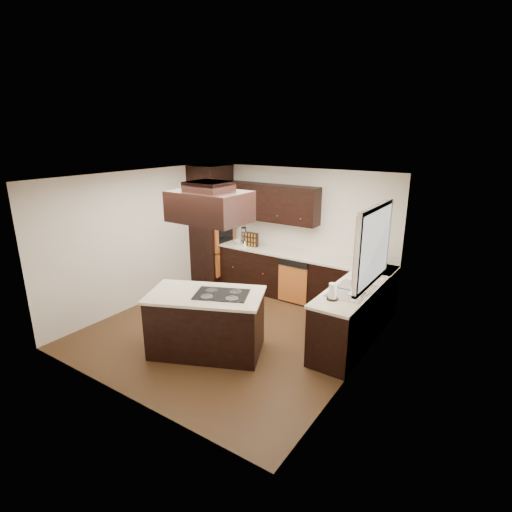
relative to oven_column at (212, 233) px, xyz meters
name	(u,v)px	position (x,y,z in m)	size (l,w,h in m)	color
floor	(231,331)	(1.78, -1.71, -1.07)	(4.20, 4.20, 0.02)	brown
ceiling	(228,177)	(1.78, -1.71, 1.45)	(4.20, 4.20, 0.02)	silver
wall_back	(294,232)	(1.78, 0.40, 0.19)	(4.20, 0.02, 2.50)	silver
wall_front	(117,305)	(1.78, -3.81, 0.19)	(4.20, 0.02, 2.50)	silver
wall_left	(138,239)	(-0.33, -1.71, 0.19)	(0.02, 4.20, 2.50)	silver
wall_right	(360,286)	(3.88, -1.71, 0.19)	(0.02, 4.20, 2.50)	silver
oven_column	(212,233)	(0.00, 0.00, 0.00)	(0.65, 0.75, 2.12)	black
wall_oven_face	(225,233)	(0.35, 0.00, 0.06)	(0.05, 0.62, 0.78)	orange
base_cabinets_back	(287,275)	(1.81, 0.09, -0.62)	(2.93, 0.60, 0.88)	black
base_cabinets_right	(357,312)	(3.58, -0.80, -0.62)	(0.60, 2.40, 0.88)	black
countertop_back	(287,253)	(1.81, 0.08, -0.16)	(2.93, 0.63, 0.04)	beige
countertop_right	(358,285)	(3.56, -0.80, -0.16)	(0.63, 2.40, 0.04)	beige
upper_cabinets	(271,203)	(1.34, 0.23, 0.75)	(2.00, 0.34, 0.72)	black
dishwasher_front	(293,284)	(2.10, -0.20, -0.66)	(0.60, 0.05, 0.72)	orange
window_frame	(374,246)	(3.85, -1.16, 0.59)	(0.06, 1.32, 1.12)	white
window_pane	(376,246)	(3.87, -1.16, 0.59)	(0.00, 1.20, 1.00)	white
curtain_left	(359,249)	(3.79, -1.57, 0.64)	(0.02, 0.34, 0.90)	beige
curtain_right	(379,235)	(3.79, -0.74, 0.64)	(0.02, 0.34, 0.90)	beige
sink_rim	(351,291)	(3.58, -1.16, -0.14)	(0.52, 0.84, 0.01)	silver
island	(207,324)	(1.87, -2.41, -0.62)	(1.59, 0.86, 0.88)	black
island_top	(205,295)	(1.87, -2.41, -0.16)	(1.64, 0.92, 0.04)	beige
cooktop	(222,294)	(2.09, -2.31, -0.13)	(0.75, 0.50, 0.01)	black
range_hood	(210,206)	(1.88, -2.25, 1.10)	(1.05, 0.72, 0.42)	black
hood_duct	(209,186)	(1.88, -2.25, 1.38)	(0.55, 0.50, 0.13)	black
blender_base	(244,243)	(0.84, 0.00, -0.09)	(0.15, 0.15, 0.10)	silver
blender_pitcher	(244,234)	(0.84, 0.00, 0.09)	(0.13, 0.13, 0.26)	silver
spice_rack	(250,239)	(0.98, 0.03, 0.00)	(0.34, 0.08, 0.28)	black
mixing_bowl	(241,242)	(0.72, 0.06, -0.11)	(0.28, 0.28, 0.07)	white
soap_bottle	(367,272)	(3.58, -0.48, -0.04)	(0.09, 0.09, 0.19)	white
paper_towel	(333,292)	(3.47, -1.60, -0.02)	(0.11, 0.11, 0.24)	white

